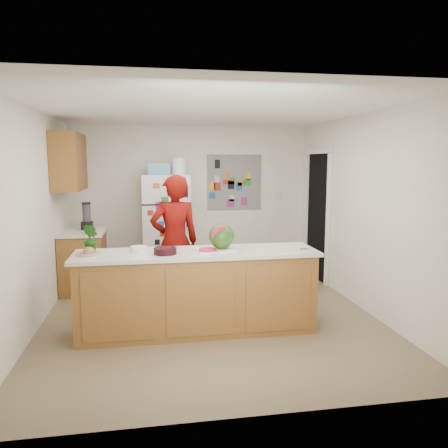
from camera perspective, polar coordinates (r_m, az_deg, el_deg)
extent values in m
cube|color=brown|center=(5.60, -1.94, -11.84)|extent=(4.00, 4.50, 0.02)
cube|color=beige|center=(7.54, -4.29, 3.14)|extent=(4.00, 0.02, 2.50)
cube|color=beige|center=(5.42, -23.58, 0.55)|extent=(0.02, 4.50, 2.50)
cube|color=beige|center=(5.91, 17.70, 1.42)|extent=(0.02, 4.50, 2.50)
cube|color=white|center=(5.30, -2.07, 14.72)|extent=(4.00, 4.50, 0.02)
cube|color=black|center=(7.24, 12.20, 0.94)|extent=(0.03, 0.85, 2.04)
cube|color=brown|center=(4.96, -3.50, -9.01)|extent=(2.60, 0.62, 0.88)
cube|color=silver|center=(4.85, -3.54, -3.81)|extent=(2.68, 0.70, 0.04)
cube|color=brown|center=(6.80, -17.85, -4.77)|extent=(0.60, 0.80, 0.86)
cube|color=silver|center=(6.72, -18.01, -1.02)|extent=(0.64, 0.84, 0.04)
cube|color=brown|center=(6.61, -19.59, 7.65)|extent=(0.35, 1.00, 0.80)
cube|color=silver|center=(7.18, -7.55, -0.38)|extent=(0.75, 0.70, 1.70)
cube|color=#5999B2|center=(7.10, -8.51, 7.13)|extent=(0.35, 0.28, 0.18)
cube|color=slate|center=(7.60, 1.36, 5.46)|extent=(0.95, 0.01, 0.95)
imported|color=#5F0905|center=(5.68, -6.45, -2.36)|extent=(0.70, 0.52, 1.74)
cylinder|color=black|center=(6.83, -17.50, 0.92)|extent=(0.12, 0.12, 0.38)
cube|color=silver|center=(4.88, -0.99, -3.39)|extent=(0.47, 0.37, 0.01)
sphere|color=#265D15|center=(4.88, -0.33, -1.63)|extent=(0.28, 0.28, 0.28)
cylinder|color=red|center=(4.81, -2.18, -3.35)|extent=(0.19, 0.19, 0.02)
cylinder|color=black|center=(4.72, -7.68, -3.49)|extent=(0.25, 0.25, 0.07)
cylinder|color=silver|center=(4.89, -11.08, -3.23)|extent=(0.23, 0.23, 0.06)
cylinder|color=#0E0F57|center=(4.72, -8.14, -3.64)|extent=(0.15, 0.15, 0.05)
cylinder|color=tan|center=(4.87, -17.22, -3.76)|extent=(0.29, 0.29, 0.02)
cube|color=silver|center=(4.83, 0.14, -3.46)|extent=(0.21, 0.19, 0.02)
cube|color=gray|center=(5.01, 10.40, -3.23)|extent=(0.09, 0.04, 0.01)
imported|color=#183F10|center=(4.88, -16.97, -1.89)|extent=(0.22, 0.23, 0.32)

